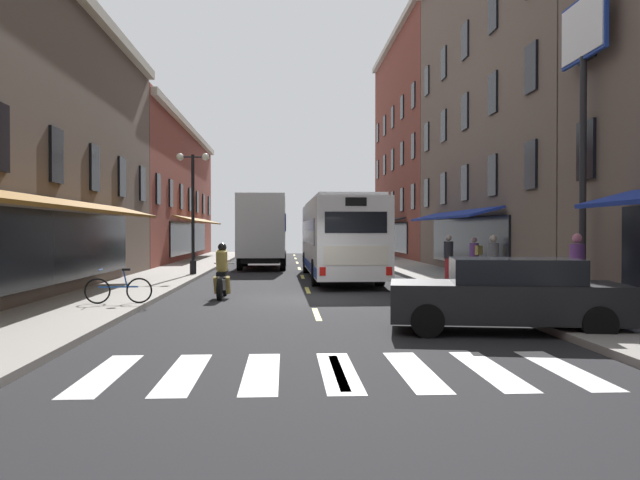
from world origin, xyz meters
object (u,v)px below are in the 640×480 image
object	(u,v)px
pedestrian_far	(577,268)
pedestrian_rear	(448,257)
sedan_mid	(269,249)
sedan_near	(507,295)
pedestrian_near	(475,257)
box_truck	(263,231)
bicycle_near	(119,290)
street_lamp_twin	(193,207)
pedestrian_mid	(493,261)
transit_bus	(338,237)
motorcycle_rider	(222,275)
billboard_sign	(583,72)

from	to	relation	value
pedestrian_far	pedestrian_rear	xyz separation A→B (m)	(-1.04, 8.80, -0.05)
sedan_mid	pedestrian_far	bearing A→B (deg)	-74.77
sedan_near	pedestrian_near	distance (m)	12.89
box_truck	bicycle_near	distance (m)	18.39
box_truck	pedestrian_near	xyz separation A→B (m)	(8.62, -9.91, -0.99)
pedestrian_far	pedestrian_rear	world-z (taller)	pedestrian_far
street_lamp_twin	box_truck	bearing A→B (deg)	66.30
bicycle_near	pedestrian_mid	size ratio (longest dim) A/B	0.98
box_truck	street_lamp_twin	size ratio (longest dim) A/B	1.40
sedan_near	box_truck	bearing A→B (deg)	104.05
transit_bus	pedestrian_mid	size ratio (longest dim) A/B	7.02
sedan_mid	motorcycle_rider	xyz separation A→B (m)	(-0.76, -27.12, -0.04)
pedestrian_far	transit_bus	bearing A→B (deg)	109.17
transit_bus	street_lamp_twin	distance (m)	6.53
transit_bus	pedestrian_rear	xyz separation A→B (m)	(4.01, -2.71, -0.72)
motorcycle_rider	sedan_mid	bearing A→B (deg)	88.40
sedan_near	motorcycle_rider	distance (m)	9.43
sedan_mid	bicycle_near	xyz separation A→B (m)	(-3.18, -29.74, -0.25)
sedan_mid	street_lamp_twin	world-z (taller)	street_lamp_twin
box_truck	pedestrian_mid	bearing A→B (deg)	-61.47
bicycle_near	pedestrian_near	xyz separation A→B (m)	(11.73, 8.15, 0.50)
billboard_sign	bicycle_near	world-z (taller)	billboard_sign
motorcycle_rider	pedestrian_rear	world-z (taller)	pedestrian_rear
sedan_near	pedestrian_far	xyz separation A→B (m)	(2.87, 3.19, 0.33)
billboard_sign	transit_bus	bearing A→B (deg)	117.57
sedan_near	pedestrian_mid	distance (m)	8.27
pedestrian_mid	pedestrian_rear	size ratio (longest dim) A/B	1.01
sedan_mid	pedestrian_near	bearing A→B (deg)	-68.39
billboard_sign	motorcycle_rider	world-z (taller)	billboard_sign
billboard_sign	pedestrian_far	size ratio (longest dim) A/B	4.41
sedan_mid	motorcycle_rider	world-z (taller)	motorcycle_rider
box_truck	sedan_near	size ratio (longest dim) A/B	1.54
pedestrian_rear	billboard_sign	bearing A→B (deg)	-67.26
sedan_near	pedestrian_mid	bearing A→B (deg)	74.08
motorcycle_rider	pedestrian_mid	world-z (taller)	pedestrian_mid
sedan_mid	motorcycle_rider	bearing A→B (deg)	-91.60
box_truck	sedan_mid	distance (m)	11.74
sedan_mid	pedestrian_mid	distance (m)	27.32
sedan_mid	bicycle_near	bearing A→B (deg)	-96.10
sedan_mid	motorcycle_rider	size ratio (longest dim) A/B	2.07
sedan_mid	pedestrian_rear	xyz separation A→B (m)	(7.38, -22.13, 0.28)
transit_bus	street_lamp_twin	bearing A→B (deg)	167.95
bicycle_near	pedestrian_far	world-z (taller)	pedestrian_far
sedan_near	motorcycle_rider	size ratio (longest dim) A/B	2.30
transit_bus	box_truck	world-z (taller)	box_truck
bicycle_near	motorcycle_rider	bearing A→B (deg)	47.23
box_truck	motorcycle_rider	bearing A→B (deg)	-92.57
street_lamp_twin	sedan_mid	bearing A→B (deg)	80.95
billboard_sign	pedestrian_rear	world-z (taller)	billboard_sign
box_truck	motorcycle_rider	xyz separation A→B (m)	(-0.69, -15.45, -1.29)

